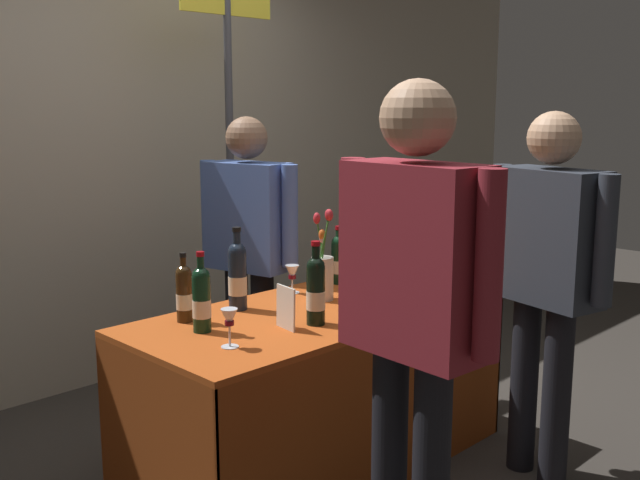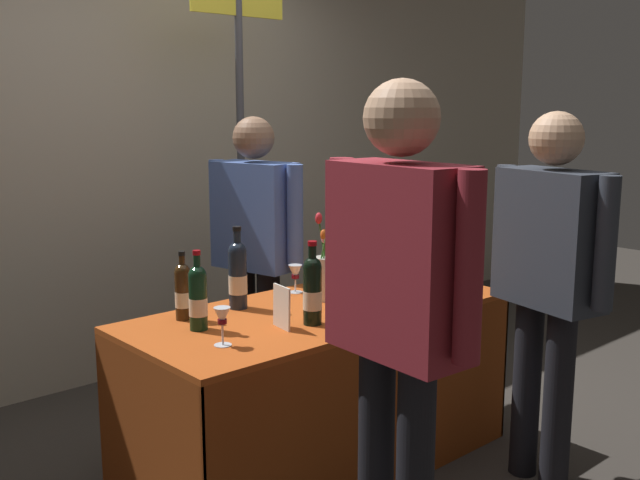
# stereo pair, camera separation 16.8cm
# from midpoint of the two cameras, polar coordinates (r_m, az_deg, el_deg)

# --- Properties ---
(ground_plane) EXTENTS (12.00, 12.00, 0.00)m
(ground_plane) POSITION_cam_midpoint_polar(r_m,az_deg,el_deg) (3.50, 1.44, -16.90)
(ground_plane) COLOR #38332D
(back_partition) EXTENTS (7.89, 0.12, 2.65)m
(back_partition) POSITION_cam_midpoint_polar(r_m,az_deg,el_deg) (4.49, -13.43, 6.56)
(back_partition) COLOR #B2A893
(back_partition) RESTS_ON ground_plane
(tasting_table) EXTENTS (1.72, 0.77, 0.73)m
(tasting_table) POSITION_cam_midpoint_polar(r_m,az_deg,el_deg) (3.29, 1.48, -8.91)
(tasting_table) COLOR #B74C19
(tasting_table) RESTS_ON ground_plane
(featured_wine_bottle) EXTENTS (0.08, 0.08, 0.30)m
(featured_wine_bottle) POSITION_cam_midpoint_polar(r_m,az_deg,el_deg) (3.80, 8.39, -0.96)
(featured_wine_bottle) COLOR #38230F
(featured_wine_bottle) RESTS_ON tasting_table
(display_bottle_0) EXTENTS (0.07, 0.07, 0.29)m
(display_bottle_0) POSITION_cam_midpoint_polar(r_m,az_deg,el_deg) (3.06, -9.00, -3.90)
(display_bottle_0) COLOR #38230F
(display_bottle_0) RESTS_ON tasting_table
(display_bottle_1) EXTENTS (0.08, 0.08, 0.34)m
(display_bottle_1) POSITION_cam_midpoint_polar(r_m,az_deg,el_deg) (3.31, 5.73, -2.41)
(display_bottle_1) COLOR black
(display_bottle_1) RESTS_ON tasting_table
(display_bottle_2) EXTENTS (0.08, 0.08, 0.34)m
(display_bottle_2) POSITION_cam_midpoint_polar(r_m,az_deg,el_deg) (2.95, 1.05, -3.83)
(display_bottle_2) COLOR black
(display_bottle_2) RESTS_ON tasting_table
(display_bottle_3) EXTENTS (0.07, 0.07, 0.32)m
(display_bottle_3) POSITION_cam_midpoint_polar(r_m,az_deg,el_deg) (2.91, -7.78, -4.38)
(display_bottle_3) COLOR black
(display_bottle_3) RESTS_ON tasting_table
(display_bottle_4) EXTENTS (0.08, 0.08, 0.29)m
(display_bottle_4) POSITION_cam_midpoint_polar(r_m,az_deg,el_deg) (3.63, 3.18, -1.46)
(display_bottle_4) COLOR black
(display_bottle_4) RESTS_ON tasting_table
(display_bottle_5) EXTENTS (0.08, 0.08, 0.36)m
(display_bottle_5) POSITION_cam_midpoint_polar(r_m,az_deg,el_deg) (3.19, -4.87, -2.63)
(display_bottle_5) COLOR #192333
(display_bottle_5) RESTS_ON tasting_table
(wine_glass_near_vendor) EXTENTS (0.07, 0.07, 0.14)m
(wine_glass_near_vendor) POSITION_cam_midpoint_polar(r_m,az_deg,el_deg) (2.72, -5.80, -6.05)
(wine_glass_near_vendor) COLOR silver
(wine_glass_near_vendor) RESTS_ON tasting_table
(wine_glass_mid) EXTENTS (0.07, 0.07, 0.13)m
(wine_glass_mid) POSITION_cam_midpoint_polar(r_m,az_deg,el_deg) (3.46, -0.53, -2.62)
(wine_glass_mid) COLOR silver
(wine_glass_mid) RESTS_ON tasting_table
(flower_vase) EXTENTS (0.10, 0.11, 0.42)m
(flower_vase) POSITION_cam_midpoint_polar(r_m,az_deg,el_deg) (3.33, 1.77, -2.47)
(flower_vase) COLOR silver
(flower_vase) RESTS_ON tasting_table
(brochure_stand) EXTENTS (0.03, 0.12, 0.17)m
(brochure_stand) POSITION_cam_midpoint_polar(r_m,az_deg,el_deg) (2.91, -1.32, -5.22)
(brochure_stand) COLOR silver
(brochure_stand) RESTS_ON tasting_table
(vendor_presenter) EXTENTS (0.30, 0.59, 1.55)m
(vendor_presenter) POSITION_cam_midpoint_polar(r_m,az_deg,el_deg) (3.80, -3.77, 0.07)
(vendor_presenter) COLOR black
(vendor_presenter) RESTS_ON ground_plane
(taster_foreground_right) EXTENTS (0.24, 0.63, 1.68)m
(taster_foreground_right) POSITION_cam_midpoint_polar(r_m,az_deg,el_deg) (2.30, 8.17, -4.46)
(taster_foreground_right) COLOR black
(taster_foreground_right) RESTS_ON ground_plane
(taster_foreground_left) EXTENTS (0.30, 0.61, 1.58)m
(taster_foreground_left) POSITION_cam_midpoint_polar(r_m,az_deg,el_deg) (3.20, 18.73, -1.98)
(taster_foreground_left) COLOR black
(taster_foreground_left) RESTS_ON ground_plane
(booth_signpost) EXTENTS (0.61, 0.04, 2.29)m
(booth_signpost) POSITION_cam_midpoint_polar(r_m,az_deg,el_deg) (4.22, -5.01, 8.08)
(booth_signpost) COLOR #47474C
(booth_signpost) RESTS_ON ground_plane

